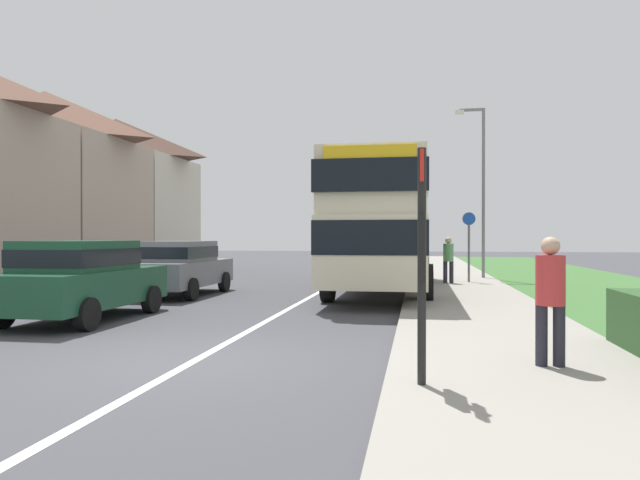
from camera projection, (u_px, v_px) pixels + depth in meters
ground_plane at (193, 362)px, 7.61m from camera, size 120.00×120.00×0.00m
lane_marking_centre at (308, 298)px, 15.50m from camera, size 0.14×60.00×0.01m
pavement_near_side at (474, 309)px, 12.81m from camera, size 3.20×68.00×0.12m
double_decker_bus at (383, 221)px, 17.15m from camera, size 2.80×10.04×3.70m
parked_car_dark_green at (81, 277)px, 11.38m from camera, size 1.91×3.97×1.59m
parked_car_grey at (180, 265)px, 16.25m from camera, size 1.90×4.13×1.55m
pedestrian_at_stop at (550, 295)px, 6.84m from camera, size 0.34×0.34×1.67m
pedestrian_walking_away at (448, 258)px, 19.19m from camera, size 0.34×0.34×1.67m
bus_stop_sign at (422, 249)px, 6.00m from camera, size 0.09×0.52×2.60m
cycle_route_sign at (469, 244)px, 19.68m from camera, size 0.44×0.08×2.52m
street_lamp_mid at (480, 180)px, 21.79m from camera, size 1.14×0.20×6.58m
house_terrace_far_side at (45, 184)px, 24.09m from camera, size 7.08×17.16×7.83m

